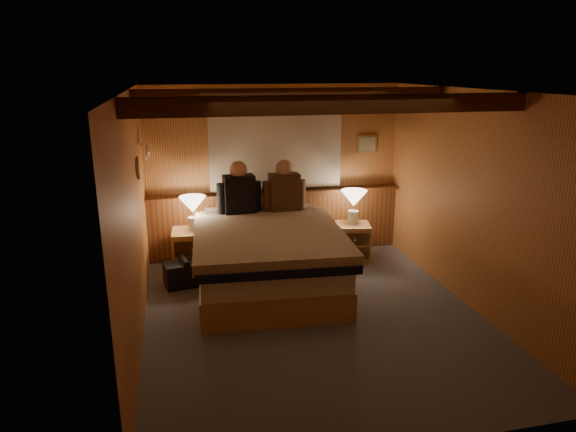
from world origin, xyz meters
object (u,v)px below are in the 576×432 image
object	(u,v)px
lamp_left	(193,207)
person_right	(284,190)
bed	(268,257)
duffel_bag	(185,273)
lamp_right	(354,200)
person_left	(239,192)
nightstand_right	(352,242)
nightstand_left	(193,251)

from	to	relation	value
lamp_left	person_right	size ratio (longest dim) A/B	0.62
bed	duffel_bag	xyz separation A→B (m)	(-0.99, 0.29, -0.24)
lamp_right	person_left	xyz separation A→B (m)	(-1.59, 0.02, 0.20)
nightstand_right	lamp_left	distance (m)	2.27
nightstand_right	lamp_right	bearing A→B (deg)	84.04
nightstand_left	person_left	distance (m)	0.99
lamp_right	lamp_left	bearing A→B (deg)	179.77
nightstand_left	duffel_bag	xyz separation A→B (m)	(-0.13, -0.43, -0.13)
nightstand_left	lamp_left	size ratio (longest dim) A/B	1.28
duffel_bag	lamp_left	bearing A→B (deg)	61.46
nightstand_left	duffel_bag	distance (m)	0.47
nightstand_left	person_right	distance (m)	1.46
person_left	person_right	bearing A→B (deg)	-4.51
lamp_right	person_left	bearing A→B (deg)	179.13
person_right	duffel_bag	distance (m)	1.70
nightstand_right	person_left	size ratio (longest dim) A/B	0.75
nightstand_right	lamp_left	xyz separation A→B (m)	(-2.18, 0.06, 0.63)
nightstand_left	lamp_right	size ratio (longest dim) A/B	1.20
nightstand_right	duffel_bag	size ratio (longest dim) A/B	0.99
nightstand_left	nightstand_right	distance (m)	2.21
person_left	duffel_bag	distance (m)	1.27
bed	nightstand_right	size ratio (longest dim) A/B	4.34
lamp_left	person_left	size ratio (longest dim) A/B	0.62
bed	person_right	size ratio (longest dim) A/B	3.28
nightstand_right	person_left	bearing A→B (deg)	-170.75
bed	nightstand_right	xyz separation A→B (m)	(1.34, 0.70, -0.14)
nightstand_left	lamp_right	world-z (taller)	lamp_right
bed	lamp_left	size ratio (longest dim) A/B	5.26
person_left	duffel_bag	xyz separation A→B (m)	(-0.76, -0.49, -0.89)
bed	person_right	world-z (taller)	person_right
nightstand_right	lamp_left	world-z (taller)	lamp_left
person_left	person_right	world-z (taller)	person_left
nightstand_right	person_right	world-z (taller)	person_right
lamp_left	duffel_bag	world-z (taller)	lamp_left
person_right	lamp_right	bearing A→B (deg)	-1.92
lamp_left	person_right	bearing A→B (deg)	0.40
bed	person_left	world-z (taller)	person_left
bed	person_right	bearing A→B (deg)	67.84
bed	person_right	xyz separation A→B (m)	(0.37, 0.77, 0.65)
lamp_left	nightstand_left	bearing A→B (deg)	-121.70
person_right	bed	bearing A→B (deg)	-116.83
lamp_left	duffel_bag	size ratio (longest dim) A/B	0.82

